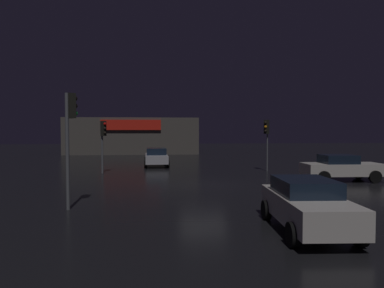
% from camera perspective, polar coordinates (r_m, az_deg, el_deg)
% --- Properties ---
extents(ground_plane, '(120.00, 120.00, 0.00)m').
position_cam_1_polar(ground_plane, '(18.21, 1.94, -7.05)').
color(ground_plane, black).
extents(store_building, '(16.85, 7.66, 4.64)m').
position_cam_1_polar(store_building, '(45.24, -10.00, 1.41)').
color(store_building, '#4C4742').
rests_on(store_building, ground).
extents(traffic_signal_main, '(0.42, 0.42, 3.75)m').
position_cam_1_polar(traffic_signal_main, '(24.74, 12.69, 2.08)').
color(traffic_signal_main, '#595B60').
rests_on(traffic_signal_main, ground).
extents(traffic_signal_opposite, '(0.43, 0.42, 4.34)m').
position_cam_1_polar(traffic_signal_opposite, '(13.17, -20.25, 3.05)').
color(traffic_signal_opposite, '#595B60').
rests_on(traffic_signal_opposite, ground).
extents(traffic_signal_cross_left, '(0.43, 0.41, 3.64)m').
position_cam_1_polar(traffic_signal_cross_left, '(23.72, -15.03, 1.45)').
color(traffic_signal_cross_left, '#595B60').
rests_on(traffic_signal_cross_left, ground).
extents(car_near, '(2.17, 4.63, 1.52)m').
position_cam_1_polar(car_near, '(28.10, -6.16, -2.19)').
color(car_near, '#B7B7BF').
rests_on(car_near, ground).
extents(car_far, '(2.14, 4.10, 1.52)m').
position_cam_1_polar(car_far, '(10.43, 19.08, -9.73)').
color(car_far, silver).
rests_on(car_far, ground).
extents(car_crossing, '(4.54, 2.07, 1.55)m').
position_cam_1_polar(car_crossing, '(21.36, 24.27, -3.70)').
color(car_crossing, silver).
rests_on(car_crossing, ground).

